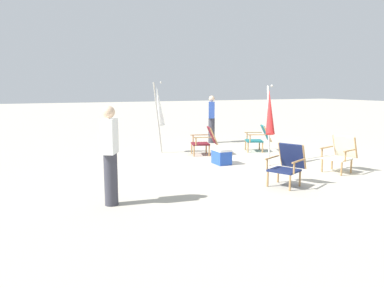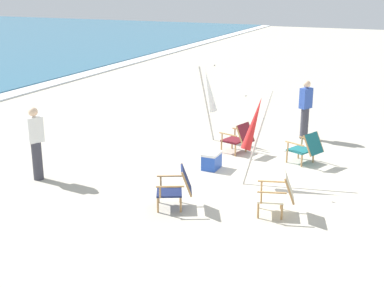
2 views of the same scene
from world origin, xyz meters
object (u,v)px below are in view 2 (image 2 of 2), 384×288
(person_near_chairs, at_px, (305,109))
(beach_chair_mid_center, at_px, (239,137))
(beach_chair_front_right, at_px, (177,186))
(cooler_box, at_px, (212,160))
(person_by_waterline, at_px, (36,143))
(beach_chair_back_left, at_px, (279,193))
(umbrella_furled_white, at_px, (209,91))
(umbrella_furled_red, at_px, (254,124))
(beach_chair_far_center, at_px, (306,147))

(person_near_chairs, bearing_deg, beach_chair_mid_center, 148.72)
(beach_chair_front_right, relative_size, cooler_box, 1.76)
(beach_chair_front_right, height_order, person_by_waterline, person_by_waterline)
(beach_chair_back_left, xyz_separation_m, person_near_chairs, (5.21, 0.63, 0.41))
(umbrella_furled_white, height_order, person_near_chairs, umbrella_furled_white)
(person_by_waterline, distance_m, cooler_box, 3.96)
(beach_chair_back_left, bearing_deg, umbrella_furled_white, 36.91)
(umbrella_furled_white, distance_m, umbrella_furled_red, 3.25)
(beach_chair_mid_center, bearing_deg, beach_chair_far_center, -94.89)
(beach_chair_far_center, distance_m, beach_chair_mid_center, 1.74)
(umbrella_furled_red, bearing_deg, cooler_box, 69.14)
(beach_chair_mid_center, distance_m, umbrella_furled_white, 1.66)
(umbrella_furled_white, bearing_deg, umbrella_furled_red, -141.31)
(beach_chair_mid_center, distance_m, umbrella_furled_red, 2.16)
(beach_chair_mid_center, xyz_separation_m, umbrella_furled_white, (0.78, 1.13, 0.94))
(beach_chair_mid_center, height_order, beach_chair_back_left, beach_chair_back_left)
(beach_chair_mid_center, relative_size, beach_chair_front_right, 0.98)
(beach_chair_far_center, xyz_separation_m, beach_chair_mid_center, (0.15, 1.73, 0.00))
(umbrella_furled_white, height_order, cooler_box, umbrella_furled_white)
(beach_chair_far_center, relative_size, beach_chair_mid_center, 1.07)
(beach_chair_front_right, height_order, umbrella_furled_white, umbrella_furled_white)
(person_by_waterline, bearing_deg, beach_chair_far_center, -57.14)
(beach_chair_front_right, bearing_deg, umbrella_furled_white, 14.12)
(cooler_box, bearing_deg, umbrella_furled_white, 23.44)
(beach_chair_front_right, relative_size, beach_chair_back_left, 1.06)
(beach_chair_far_center, height_order, umbrella_furled_red, umbrella_furled_red)
(beach_chair_mid_center, height_order, umbrella_furled_white, umbrella_furled_white)
(beach_chair_front_right, distance_m, umbrella_furled_red, 2.28)
(beach_chair_front_right, height_order, cooler_box, beach_chair_front_right)
(person_near_chairs, bearing_deg, person_by_waterline, 139.63)
(beach_chair_mid_center, xyz_separation_m, cooler_box, (-1.34, 0.22, -0.23))
(person_near_chairs, bearing_deg, beach_chair_front_right, 167.73)
(beach_chair_far_center, height_order, beach_chair_mid_center, beach_chair_mid_center)
(beach_chair_far_center, distance_m, cooler_box, 2.29)
(beach_chair_mid_center, xyz_separation_m, person_by_waterline, (-3.50, 3.47, 0.41))
(umbrella_furled_red, distance_m, person_near_chairs, 3.81)
(beach_chair_back_left, relative_size, person_by_waterline, 0.50)
(umbrella_furled_red, height_order, cooler_box, umbrella_furled_red)
(umbrella_furled_red, bearing_deg, person_by_waterline, 111.74)
(beach_chair_far_center, bearing_deg, umbrella_furled_red, 152.81)
(umbrella_furled_white, relative_size, person_by_waterline, 1.28)
(person_near_chairs, distance_m, person_by_waterline, 7.23)
(beach_chair_mid_center, relative_size, beach_chair_back_left, 1.04)
(beach_chair_mid_center, height_order, person_near_chairs, person_near_chairs)
(beach_chair_far_center, xyz_separation_m, person_by_waterline, (-3.36, 5.20, 0.41))
(cooler_box, bearing_deg, person_by_waterline, 123.70)
(beach_chair_front_right, relative_size, umbrella_furled_white, 0.41)
(umbrella_furled_white, bearing_deg, beach_chair_front_right, -165.88)
(beach_chair_back_left, height_order, cooler_box, beach_chair_back_left)
(beach_chair_front_right, height_order, person_near_chairs, person_near_chairs)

